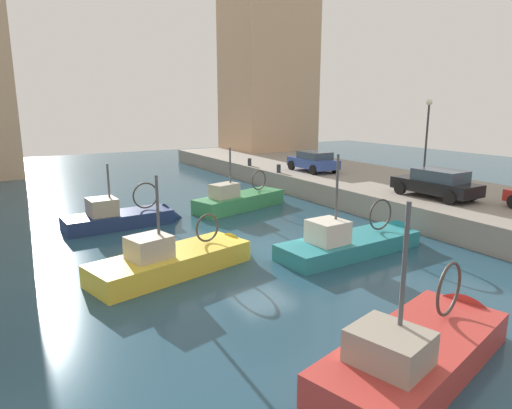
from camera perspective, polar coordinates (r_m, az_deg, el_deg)
water_surface at (r=19.06m, az=0.64°, el=-5.12°), size 80.00×80.00×0.00m
quay_wall at (r=26.52m, az=22.50°, el=0.32°), size 9.00×56.00×1.20m
fishing_boat_yellow at (r=16.52m, az=-9.40°, el=-7.79°), size 6.77×3.39×4.37m
fishing_boat_teal at (r=18.74m, az=12.43°, el=-5.38°), size 7.01×2.34×4.85m
fishing_boat_green at (r=25.80m, az=-1.59°, el=-0.16°), size 6.65×3.42×4.27m
fishing_boat_red at (r=11.57m, az=20.06°, el=-17.78°), size 6.74×3.61×4.91m
fishing_boat_navy at (r=22.91m, az=-15.95°, el=-2.25°), size 5.88×2.12×3.89m
parked_car_black at (r=24.23m, az=21.69°, el=2.49°), size 2.04×4.31×1.42m
parked_car_blue at (r=31.59m, az=7.20°, el=5.42°), size 2.10×3.86×1.37m
mooring_bollard_mid at (r=30.84m, az=2.85°, el=4.52°), size 0.28×0.28×0.55m
mooring_bollard_north at (r=34.23m, az=-0.81°, el=5.34°), size 0.28×0.28×0.55m
quay_streetlamp at (r=28.90m, az=20.68°, el=9.13°), size 0.36×0.36×4.83m
waterfront_building_west at (r=47.15m, az=1.46°, el=18.03°), size 8.00×7.33×20.50m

